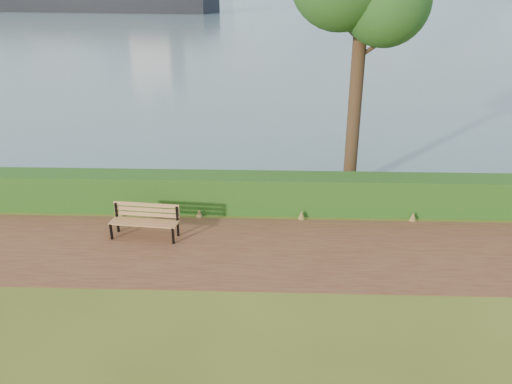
{
  "coord_description": "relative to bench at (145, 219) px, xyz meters",
  "views": [
    {
      "loc": [
        0.84,
        -9.86,
        5.65
      ],
      "look_at": [
        0.43,
        1.2,
        1.1
      ],
      "focal_mm": 35.0,
      "sensor_mm": 36.0,
      "label": 1
    }
  ],
  "objects": [
    {
      "name": "path",
      "position": [
        2.24,
        -0.63,
        -0.47
      ],
      "size": [
        40.0,
        3.4,
        0.01
      ],
      "primitive_type": "cube",
      "color": "#5A2F1F",
      "rests_on": "ground"
    },
    {
      "name": "hedge",
      "position": [
        2.24,
        1.67,
        0.02
      ],
      "size": [
        32.0,
        0.85,
        1.0
      ],
      "primitive_type": "cube",
      "color": "#174313",
      "rests_on": "ground"
    },
    {
      "name": "bench",
      "position": [
        0.0,
        0.0,
        0.0
      ],
      "size": [
        1.69,
        0.65,
        0.83
      ],
      "rotation": [
        0.0,
        0.0,
        -0.1
      ],
      "color": "black",
      "rests_on": "ground"
    },
    {
      "name": "ground",
      "position": [
        2.24,
        -0.93,
        -0.48
      ],
      "size": [
        140.0,
        140.0,
        0.0
      ],
      "primitive_type": "plane",
      "color": "#495819",
      "rests_on": "ground"
    },
    {
      "name": "water",
      "position": [
        2.24,
        259.07,
        -0.47
      ],
      "size": [
        700.0,
        510.0,
        0.0
      ],
      "primitive_type": "cube",
      "color": "#405867",
      "rests_on": "ground"
    }
  ]
}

